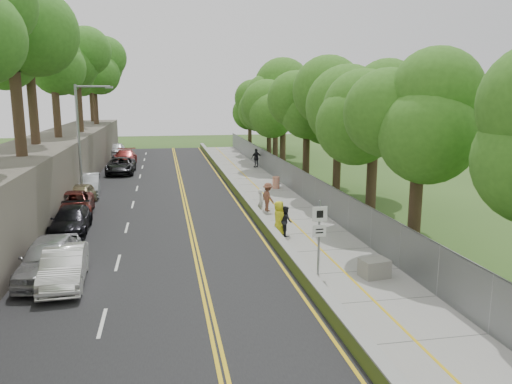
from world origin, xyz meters
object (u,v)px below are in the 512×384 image
at_px(signpost, 319,229).
at_px(construction_barrel, 276,182).
at_px(car_2, 72,204).
at_px(painter_0, 279,218).
at_px(person_far, 256,158).
at_px(car_0, 49,258).
at_px(streetlight, 82,135).
at_px(car_1, 64,267).
at_px(concrete_block, 374,268).

distance_m(signpost, construction_barrel, 19.24).
relative_size(car_2, painter_0, 2.80).
relative_size(construction_barrel, painter_0, 0.50).
height_order(car_2, person_far, person_far).
bearing_deg(signpost, car_0, 171.53).
bearing_deg(streetlight, car_0, -87.21).
distance_m(construction_barrel, car_1, 22.17).
xyz_separation_m(streetlight, painter_0, (11.21, -11.15, -3.66)).
height_order(streetlight, signpost, streetlight).
xyz_separation_m(painter_0, person_far, (3.45, 24.78, 0.03)).
xyz_separation_m(signpost, concrete_block, (2.15, -0.69, -1.55)).
bearing_deg(car_2, concrete_block, -48.46).
distance_m(construction_barrel, concrete_block, 19.71).
distance_m(signpost, car_1, 10.15).
height_order(streetlight, person_far, streetlight).
bearing_deg(streetlight, concrete_block, -52.35).
relative_size(signpost, concrete_block, 2.82).
height_order(construction_barrel, person_far, person_far).
distance_m(concrete_block, person_far, 31.36).
relative_size(streetlight, person_far, 4.19).
bearing_deg(painter_0, concrete_block, -151.23).
bearing_deg(painter_0, construction_barrel, -3.94).
xyz_separation_m(streetlight, construction_barrel, (14.06, 2.00, -4.13)).
bearing_deg(concrete_block, painter_0, 110.47).
distance_m(car_1, car_2, 11.74).
relative_size(concrete_block, person_far, 0.58).
relative_size(painter_0, person_far, 0.97).
bearing_deg(concrete_block, signpost, 162.11).
distance_m(car_2, painter_0, 13.10).
height_order(construction_barrel, concrete_block, construction_barrel).
height_order(car_1, car_2, car_2).
bearing_deg(signpost, painter_0, 92.93).
relative_size(streetlight, car_0, 1.64).
distance_m(streetlight, painter_0, 16.23).
bearing_deg(painter_0, streetlight, 53.46).
bearing_deg(car_2, construction_barrel, 20.02).
relative_size(construction_barrel, car_0, 0.19).
height_order(streetlight, construction_barrel, streetlight).
bearing_deg(signpost, car_2, 133.22).
xyz_separation_m(construction_barrel, person_far, (0.60, 11.63, 0.49)).
distance_m(streetlight, car_0, 15.88).
distance_m(car_0, painter_0, 11.30).
relative_size(concrete_block, car_1, 0.25).
distance_m(construction_barrel, person_far, 11.66).
distance_m(signpost, person_far, 30.82).
relative_size(signpost, painter_0, 1.67).
bearing_deg(car_2, car_0, -90.25).
relative_size(streetlight, car_1, 1.83).
height_order(signpost, car_0, signpost).
distance_m(signpost, car_0, 10.93).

